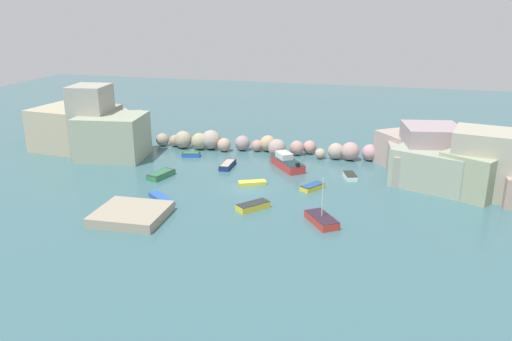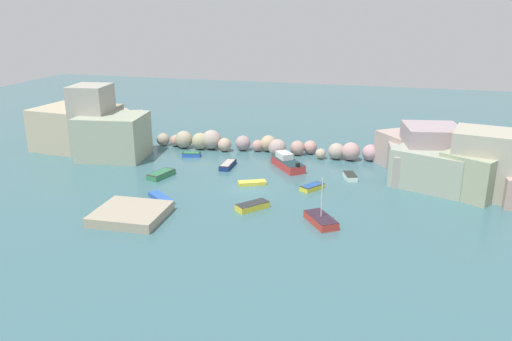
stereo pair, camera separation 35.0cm
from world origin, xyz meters
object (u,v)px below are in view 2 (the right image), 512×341
at_px(moored_boat_8, 287,163).
at_px(moored_boat_0, 252,183).
at_px(moored_boat_1, 321,220).
at_px(moored_boat_2, 312,187).
at_px(stone_dock, 131,214).
at_px(moored_boat_6, 228,165).
at_px(moored_boat_5, 191,154).
at_px(moored_boat_7, 252,206).
at_px(channel_buoy, 232,162).
at_px(moored_boat_4, 161,198).
at_px(moored_boat_9, 350,176).
at_px(moored_boat_3, 161,174).

bearing_deg(moored_boat_8, moored_boat_0, 122.48).
bearing_deg(moored_boat_1, moored_boat_2, -20.54).
xyz_separation_m(stone_dock, moored_boat_6, (4.02, 17.98, -0.14)).
bearing_deg(moored_boat_1, moored_boat_5, 14.24).
distance_m(moored_boat_2, moored_boat_7, 8.80).
height_order(stone_dock, channel_buoy, stone_dock).
bearing_deg(moored_boat_2, moored_boat_0, 125.14).
xyz_separation_m(moored_boat_1, moored_boat_4, (-17.26, 1.59, -0.14)).
distance_m(stone_dock, moored_boat_4, 5.21).
distance_m(moored_boat_2, moored_boat_4, 16.74).
distance_m(stone_dock, moored_boat_6, 18.43).
relative_size(moored_boat_6, moored_boat_9, 1.35).
xyz_separation_m(moored_boat_5, moored_boat_7, (13.04, -15.85, 0.03)).
relative_size(moored_boat_0, moored_boat_2, 1.08).
xyz_separation_m(moored_boat_2, moored_boat_6, (-11.71, 5.34, 0.03)).
xyz_separation_m(moored_boat_5, moored_boat_8, (13.63, -1.55, 0.38)).
distance_m(channel_buoy, moored_boat_9, 15.51).
bearing_deg(moored_boat_4, moored_boat_5, 139.76).
relative_size(moored_boat_4, moored_boat_7, 1.07).
xyz_separation_m(moored_boat_0, moored_boat_4, (-8.02, -7.29, 0.03)).
relative_size(stone_dock, moored_boat_2, 2.12).
bearing_deg(moored_boat_1, channel_buoy, 6.51).
distance_m(moored_boat_0, moored_boat_4, 10.84).
bearing_deg(channel_buoy, moored_boat_1, -48.77).
bearing_deg(moored_boat_3, moored_boat_4, -140.08).
bearing_deg(moored_boat_1, moored_boat_8, -12.29).
xyz_separation_m(moored_boat_8, moored_boat_9, (8.11, -2.14, -0.39)).
relative_size(moored_boat_3, moored_boat_9, 1.38).
height_order(moored_boat_0, moored_boat_9, moored_boat_9).
distance_m(moored_boat_1, moored_boat_5, 26.87).
distance_m(moored_boat_4, moored_boat_9, 22.44).
distance_m(moored_boat_5, moored_boat_7, 20.52).
bearing_deg(moored_boat_9, moored_boat_5, 61.46).
relative_size(moored_boat_0, moored_boat_8, 0.57).
distance_m(moored_boat_2, moored_boat_9, 6.16).
xyz_separation_m(channel_buoy, moored_boat_6, (-0.09, -1.45, 0.10)).
bearing_deg(stone_dock, moored_boat_9, 41.93).
bearing_deg(moored_boat_7, moored_boat_4, -48.76).
bearing_deg(channel_buoy, moored_boat_7, -64.61).
xyz_separation_m(moored_boat_4, moored_boat_5, (-3.01, 16.05, 0.06)).
height_order(moored_boat_3, moored_boat_5, moored_boat_3).
bearing_deg(moored_boat_0, moored_boat_8, -135.60).
bearing_deg(channel_buoy, stone_dock, -101.93).
relative_size(moored_boat_4, moored_boat_6, 0.98).
bearing_deg(moored_boat_6, moored_boat_0, 39.44).
relative_size(moored_boat_1, moored_boat_4, 1.21).
height_order(moored_boat_6, moored_boat_7, moored_boat_7).
height_order(stone_dock, moored_boat_4, stone_dock).
bearing_deg(channel_buoy, moored_boat_3, -132.20).
bearing_deg(moored_boat_7, moored_boat_9, -175.52).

